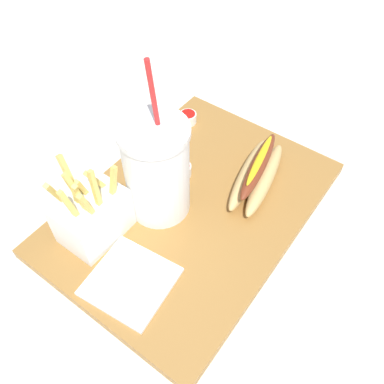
# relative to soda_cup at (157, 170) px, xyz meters

# --- Properties ---
(ground_plane) EXTENTS (2.40, 2.40, 0.02)m
(ground_plane) POSITION_rel_soda_cup_xyz_m (0.03, -0.04, -0.11)
(ground_plane) COLOR silver
(food_tray) EXTENTS (0.46, 0.32, 0.02)m
(food_tray) POSITION_rel_soda_cup_xyz_m (0.03, -0.04, -0.09)
(food_tray) COLOR olive
(food_tray) RESTS_ON ground_plane
(soda_cup) EXTENTS (0.10, 0.10, 0.26)m
(soda_cup) POSITION_rel_soda_cup_xyz_m (0.00, 0.00, 0.00)
(soda_cup) COLOR white
(soda_cup) RESTS_ON food_tray
(fries_basket) EXTENTS (0.10, 0.07, 0.15)m
(fries_basket) POSITION_rel_soda_cup_xyz_m (-0.10, 0.04, -0.04)
(fries_basket) COLOR white
(fries_basket) RESTS_ON food_tray
(hot_dog_1) EXTENTS (0.18, 0.09, 0.06)m
(hot_dog_1) POSITION_rel_soda_cup_xyz_m (0.13, -0.10, -0.06)
(hot_dog_1) COLOR tan
(hot_dog_1) RESTS_ON food_tray
(ketchup_cup_1) EXTENTS (0.04, 0.04, 0.02)m
(ketchup_cup_1) POSITION_rel_soda_cup_xyz_m (0.09, 0.09, -0.07)
(ketchup_cup_1) COLOR white
(ketchup_cup_1) RESTS_ON food_tray
(ketchup_cup_2) EXTENTS (0.03, 0.03, 0.02)m
(ketchup_cup_2) POSITION_rel_soda_cup_xyz_m (0.07, 0.01, -0.07)
(ketchup_cup_2) COLOR white
(ketchup_cup_2) RESTS_ON food_tray
(ketchup_cup_3) EXTENTS (0.03, 0.03, 0.02)m
(ketchup_cup_3) POSITION_rel_soda_cup_xyz_m (0.19, 0.08, -0.07)
(ketchup_cup_3) COLOR white
(ketchup_cup_3) RESTS_ON food_tray
(napkin_stack) EXTENTS (0.12, 0.12, 0.01)m
(napkin_stack) POSITION_rel_soda_cup_xyz_m (-0.13, -0.05, -0.08)
(napkin_stack) COLOR white
(napkin_stack) RESTS_ON food_tray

